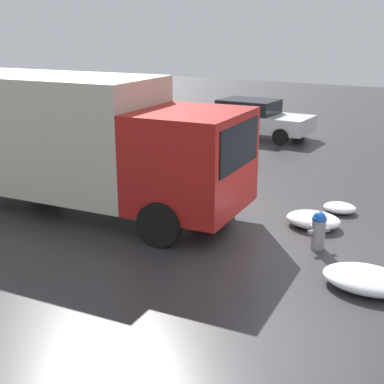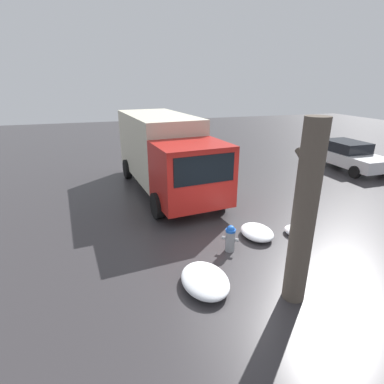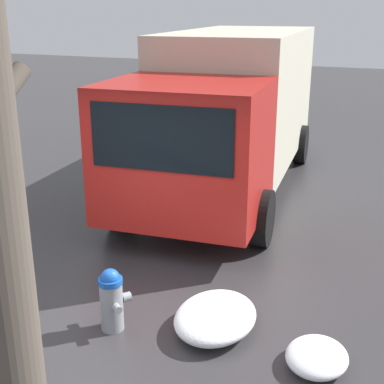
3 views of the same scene
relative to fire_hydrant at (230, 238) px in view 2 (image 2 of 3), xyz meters
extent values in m
plane|color=#333033|center=(0.00, 0.00, -0.39)|extent=(60.00, 60.00, 0.00)
cylinder|color=gray|center=(0.00, 0.00, -0.10)|extent=(0.26, 0.26, 0.59)
cylinder|color=blue|center=(0.00, 0.00, 0.23)|extent=(0.28, 0.28, 0.07)
sphere|color=blue|center=(0.00, 0.00, 0.26)|extent=(0.23, 0.23, 0.23)
cylinder|color=gray|center=(0.14, -0.11, -0.03)|extent=(0.15, 0.15, 0.11)
cylinder|color=gray|center=(0.11, 0.15, -0.03)|extent=(0.13, 0.13, 0.09)
cylinder|color=gray|center=(-0.12, -0.14, -0.03)|extent=(0.13, 0.13, 0.09)
cylinder|color=brown|center=(-2.15, -0.53, 1.53)|extent=(0.47, 0.47, 3.85)
cylinder|color=brown|center=(-1.94, -0.53, 2.61)|extent=(0.53, 0.13, 0.43)
cube|color=red|center=(2.71, 0.28, 1.08)|extent=(2.34, 2.61, 2.06)
cube|color=black|center=(1.65, 0.17, 1.50)|extent=(0.23, 2.02, 0.90)
cube|color=beige|center=(6.40, 0.65, 1.37)|extent=(5.52, 2.93, 2.64)
cylinder|color=black|center=(2.94, -0.91, 0.06)|extent=(0.92, 0.37, 0.90)
cylinder|color=black|center=(2.70, 1.49, 0.06)|extent=(0.92, 0.37, 0.90)
cylinder|color=black|center=(7.84, -0.42, 0.06)|extent=(0.92, 0.37, 0.90)
cylinder|color=black|center=(7.60, 1.98, 0.06)|extent=(0.92, 0.37, 0.90)
cube|color=silver|center=(5.80, -9.40, 0.21)|extent=(4.47, 1.86, 0.60)
cube|color=black|center=(6.02, -9.39, 0.77)|extent=(2.15, 1.63, 0.53)
cylinder|color=black|center=(4.29, -10.32, -0.09)|extent=(0.60, 0.20, 0.60)
cylinder|color=black|center=(4.28, -8.48, -0.09)|extent=(0.60, 0.20, 0.60)
cylinder|color=black|center=(7.32, -10.31, -0.09)|extent=(0.60, 0.20, 0.60)
cylinder|color=black|center=(7.31, -8.47, -0.09)|extent=(0.60, 0.20, 0.60)
ellipsoid|color=white|center=(-1.24, 1.18, -0.23)|extent=(1.47, 1.06, 0.32)
ellipsoid|color=white|center=(0.47, -1.10, -0.24)|extent=(1.18, 0.92, 0.32)
ellipsoid|color=white|center=(0.25, -2.31, -0.28)|extent=(0.76, 0.64, 0.23)
camera|label=1|loc=(-2.93, 9.49, 3.76)|focal=50.00mm
camera|label=2|loc=(-6.59, 3.17, 4.03)|focal=28.00mm
camera|label=3|loc=(-4.55, -2.99, 3.16)|focal=50.00mm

